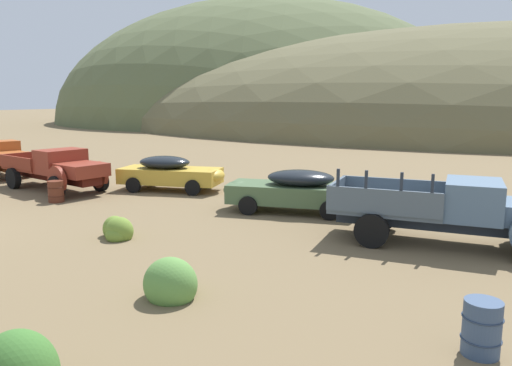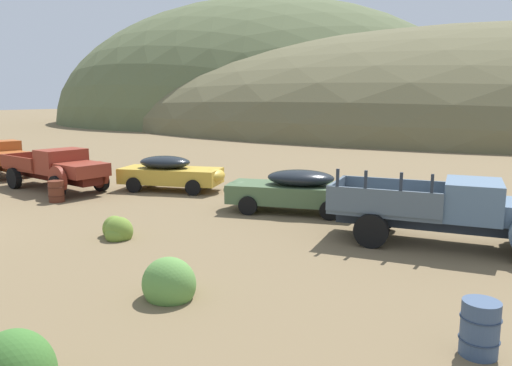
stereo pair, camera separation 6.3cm
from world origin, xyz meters
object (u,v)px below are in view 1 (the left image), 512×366
truck_rust_red (61,169)px  car_weathered_green (289,190)px  oil_drum_spare (482,328)px  car_faded_yellow (173,173)px  truck_chalk_blue (468,212)px  oil_drum_by_truck (56,191)px

truck_rust_red → car_weathered_green: size_ratio=1.23×
car_weathered_green → oil_drum_spare: size_ratio=5.64×
car_faded_yellow → oil_drum_spare: size_ratio=5.43×
car_weathered_green → truck_rust_red: bearing=-7.4°
car_faded_yellow → truck_rust_red: bearing=-165.3°
truck_rust_red → car_faded_yellow: bearing=39.5°
car_faded_yellow → truck_chalk_blue: bearing=-28.3°
truck_chalk_blue → oil_drum_spare: truck_chalk_blue is taller
truck_rust_red → oil_drum_by_truck: (1.68, -1.86, -0.56)m
oil_drum_spare → car_weathered_green: bearing=128.9°
truck_rust_red → truck_chalk_blue: truck_chalk_blue is taller
truck_chalk_blue → oil_drum_spare: size_ratio=7.23×
oil_drum_spare → truck_chalk_blue: bearing=94.7°
truck_rust_red → oil_drum_spare: (17.37, -7.58, -0.53)m
car_weathered_green → truck_chalk_blue: bearing=151.9°
truck_chalk_blue → oil_drum_by_truck: (-15.18, -0.53, -0.57)m
truck_rust_red → car_faded_yellow: size_ratio=1.28×
car_faded_yellow → oil_drum_spare: car_faded_yellow is taller
car_faded_yellow → car_weathered_green: same height
car_weathered_green → truck_chalk_blue: 6.40m
truck_rust_red → truck_chalk_blue: size_ratio=0.96×
truck_rust_red → car_faded_yellow: (4.49, 2.27, -0.18)m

